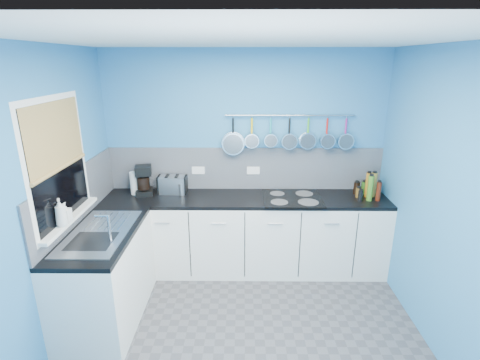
{
  "coord_description": "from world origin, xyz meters",
  "views": [
    {
      "loc": [
        -0.02,
        -2.63,
        2.36
      ],
      "look_at": [
        -0.05,
        0.75,
        1.25
      ],
      "focal_mm": 27.2,
      "sensor_mm": 36.0,
      "label": 1
    }
  ],
  "objects_px": {
    "soap_bottle_b": "(65,212)",
    "hob": "(292,198)",
    "paper_towel": "(135,183)",
    "soap_bottle_a": "(60,212)",
    "toaster": "(172,185)",
    "canister": "(182,189)",
    "coffee_maker": "(144,181)"
  },
  "relations": [
    {
      "from": "soap_bottle_b",
      "to": "hob",
      "type": "distance_m",
      "value": 2.28
    },
    {
      "from": "paper_towel",
      "to": "soap_bottle_a",
      "type": "bearing_deg",
      "value": -103.16
    },
    {
      "from": "paper_towel",
      "to": "toaster",
      "type": "relative_size",
      "value": 0.84
    },
    {
      "from": "toaster",
      "to": "hob",
      "type": "xyz_separation_m",
      "value": [
        1.37,
        -0.19,
        -0.09
      ]
    },
    {
      "from": "hob",
      "to": "soap_bottle_b",
      "type": "bearing_deg",
      "value": -155.24
    },
    {
      "from": "paper_towel",
      "to": "canister",
      "type": "height_order",
      "value": "paper_towel"
    },
    {
      "from": "soap_bottle_a",
      "to": "canister",
      "type": "bearing_deg",
      "value": 55.1
    },
    {
      "from": "canister",
      "to": "coffee_maker",
      "type": "bearing_deg",
      "value": -179.17
    },
    {
      "from": "soap_bottle_b",
      "to": "canister",
      "type": "xyz_separation_m",
      "value": [
        0.81,
        1.08,
        -0.17
      ]
    },
    {
      "from": "soap_bottle_b",
      "to": "toaster",
      "type": "bearing_deg",
      "value": 58.6
    },
    {
      "from": "toaster",
      "to": "hob",
      "type": "height_order",
      "value": "toaster"
    },
    {
      "from": "coffee_maker",
      "to": "canister",
      "type": "distance_m",
      "value": 0.44
    },
    {
      "from": "paper_towel",
      "to": "toaster",
      "type": "distance_m",
      "value": 0.42
    },
    {
      "from": "hob",
      "to": "paper_towel",
      "type": "bearing_deg",
      "value": 175.37
    },
    {
      "from": "soap_bottle_b",
      "to": "canister",
      "type": "bearing_deg",
      "value": 53.16
    },
    {
      "from": "paper_towel",
      "to": "canister",
      "type": "relative_size",
      "value": 1.89
    },
    {
      "from": "soap_bottle_b",
      "to": "paper_towel",
      "type": "relative_size",
      "value": 0.66
    },
    {
      "from": "coffee_maker",
      "to": "toaster",
      "type": "bearing_deg",
      "value": -0.57
    },
    {
      "from": "canister",
      "to": "hob",
      "type": "bearing_deg",
      "value": -5.86
    },
    {
      "from": "soap_bottle_a",
      "to": "paper_towel",
      "type": "relative_size",
      "value": 0.92
    },
    {
      "from": "soap_bottle_b",
      "to": "paper_towel",
      "type": "bearing_deg",
      "value": 75.92
    },
    {
      "from": "soap_bottle_a",
      "to": "hob",
      "type": "distance_m",
      "value": 2.32
    },
    {
      "from": "soap_bottle_b",
      "to": "soap_bottle_a",
      "type": "bearing_deg",
      "value": -90.0
    },
    {
      "from": "soap_bottle_b",
      "to": "paper_towel",
      "type": "height_order",
      "value": "soap_bottle_b"
    },
    {
      "from": "soap_bottle_b",
      "to": "canister",
      "type": "relative_size",
      "value": 1.25
    },
    {
      "from": "soap_bottle_a",
      "to": "toaster",
      "type": "distance_m",
      "value": 1.41
    },
    {
      "from": "toaster",
      "to": "soap_bottle_a",
      "type": "bearing_deg",
      "value": -116.45
    },
    {
      "from": "paper_towel",
      "to": "coffee_maker",
      "type": "height_order",
      "value": "coffee_maker"
    },
    {
      "from": "soap_bottle_a",
      "to": "canister",
      "type": "distance_m",
      "value": 1.42
    },
    {
      "from": "soap_bottle_a",
      "to": "coffee_maker",
      "type": "relative_size",
      "value": 0.72
    },
    {
      "from": "canister",
      "to": "hob",
      "type": "height_order",
      "value": "canister"
    },
    {
      "from": "paper_towel",
      "to": "toaster",
      "type": "height_order",
      "value": "paper_towel"
    }
  ]
}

